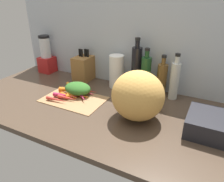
% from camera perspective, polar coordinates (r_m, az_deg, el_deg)
% --- Properties ---
extents(ground_plane, '(1.70, 0.80, 0.03)m').
position_cam_1_polar(ground_plane, '(1.30, -4.59, -4.15)').
color(ground_plane, '#47382B').
extents(wall_back, '(1.70, 0.03, 0.60)m').
position_cam_1_polar(wall_back, '(1.51, 2.81, 12.94)').
color(wall_back, '#ADB7C1').
rests_on(wall_back, ground_plane).
extents(cutting_board, '(0.38, 0.25, 0.01)m').
position_cam_1_polar(cutting_board, '(1.36, -10.12, -2.11)').
color(cutting_board, '#997047').
rests_on(cutting_board, ground_plane).
extents(carrot_0, '(0.11, 0.11, 0.03)m').
position_cam_1_polar(carrot_0, '(1.39, -9.20, -0.63)').
color(carrot_0, orange).
rests_on(carrot_0, cutting_board).
extents(carrot_1, '(0.15, 0.05, 0.03)m').
position_cam_1_polar(carrot_1, '(1.42, -6.90, 0.07)').
color(carrot_1, red).
rests_on(carrot_1, cutting_board).
extents(carrot_2, '(0.14, 0.03, 0.02)m').
position_cam_1_polar(carrot_2, '(1.35, -11.69, -1.83)').
color(carrot_2, red).
rests_on(carrot_2, cutting_board).
extents(carrot_3, '(0.17, 0.09, 0.03)m').
position_cam_1_polar(carrot_3, '(1.44, -10.74, 0.30)').
color(carrot_3, orange).
rests_on(carrot_3, cutting_board).
extents(carrot_4, '(0.16, 0.06, 0.03)m').
position_cam_1_polar(carrot_4, '(1.38, -12.34, -1.17)').
color(carrot_4, '#B2264C').
rests_on(carrot_4, cutting_board).
extents(carrot_5, '(0.13, 0.11, 0.02)m').
position_cam_1_polar(carrot_5, '(1.49, -11.07, 0.98)').
color(carrot_5, orange).
rests_on(carrot_5, cutting_board).
extents(carrot_6, '(0.13, 0.02, 0.02)m').
position_cam_1_polar(carrot_6, '(1.37, -8.38, -1.18)').
color(carrot_6, orange).
rests_on(carrot_6, cutting_board).
extents(carrot_7, '(0.14, 0.03, 0.02)m').
position_cam_1_polar(carrot_7, '(1.37, -11.29, -1.26)').
color(carrot_7, orange).
rests_on(carrot_7, cutting_board).
extents(carrot_8, '(0.17, 0.05, 0.03)m').
position_cam_1_polar(carrot_8, '(1.41, -7.34, -0.17)').
color(carrot_8, '#B2264C').
rests_on(carrot_8, cutting_board).
extents(carrot_9, '(0.09, 0.10, 0.03)m').
position_cam_1_polar(carrot_9, '(1.38, -9.84, -1.05)').
color(carrot_9, orange).
rests_on(carrot_9, cutting_board).
extents(carrot_10, '(0.14, 0.12, 0.03)m').
position_cam_1_polar(carrot_10, '(1.36, -8.18, -1.23)').
color(carrot_10, '#B2264C').
rests_on(carrot_10, cutting_board).
extents(carrot_11, '(0.15, 0.03, 0.02)m').
position_cam_1_polar(carrot_11, '(1.35, -14.43, -2.24)').
color(carrot_11, red).
rests_on(carrot_11, cutting_board).
extents(carrot_greens_pile, '(0.18, 0.14, 0.08)m').
position_cam_1_polar(carrot_greens_pile, '(1.40, -9.12, 0.68)').
color(carrot_greens_pile, '#2D6023').
rests_on(carrot_greens_pile, cutting_board).
extents(winter_squash, '(0.28, 0.26, 0.26)m').
position_cam_1_polar(winter_squash, '(1.11, 6.87, -1.25)').
color(winter_squash, gold).
rests_on(winter_squash, ground_plane).
extents(knife_block, '(0.12, 0.15, 0.23)m').
position_cam_1_polar(knife_block, '(1.63, -7.54, 6.05)').
color(knife_block, olive).
rests_on(knife_block, ground_plane).
extents(blender_appliance, '(0.11, 0.11, 0.30)m').
position_cam_1_polar(blender_appliance, '(1.85, -17.06, 8.72)').
color(blender_appliance, red).
rests_on(blender_appliance, ground_plane).
extents(paper_towel_roll, '(0.10, 0.10, 0.23)m').
position_cam_1_polar(paper_towel_roll, '(1.48, 1.25, 5.22)').
color(paper_towel_roll, white).
rests_on(paper_towel_roll, ground_plane).
extents(bottle_0, '(0.07, 0.07, 0.36)m').
position_cam_1_polar(bottle_0, '(1.42, 6.48, 5.94)').
color(bottle_0, black).
rests_on(bottle_0, ground_plane).
extents(bottle_1, '(0.06, 0.06, 0.30)m').
position_cam_1_polar(bottle_1, '(1.39, 8.93, 4.23)').
color(bottle_1, '#19421E').
rests_on(bottle_1, ground_plane).
extents(bottle_2, '(0.06, 0.06, 0.26)m').
position_cam_1_polar(bottle_2, '(1.41, 13.09, 3.18)').
color(bottle_2, brown).
rests_on(bottle_2, ground_plane).
extents(bottle_3, '(0.06, 0.06, 0.29)m').
position_cam_1_polar(bottle_3, '(1.36, 16.30, 2.82)').
color(bottle_3, silver).
rests_on(bottle_3, ground_plane).
extents(dish_rack, '(0.24, 0.22, 0.09)m').
position_cam_1_polar(dish_rack, '(1.13, 25.26, -8.21)').
color(dish_rack, black).
rests_on(dish_rack, ground_plane).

